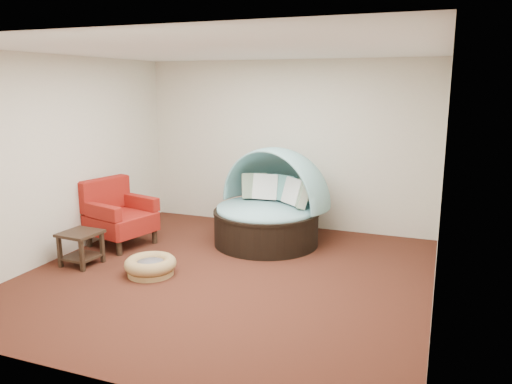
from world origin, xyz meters
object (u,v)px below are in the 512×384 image
(canopy_daybed, at_px, (270,199))
(red_armchair, at_px, (118,215))
(pet_basket, at_px, (151,266))
(side_table, at_px, (81,244))

(canopy_daybed, height_order, red_armchair, canopy_daybed)
(pet_basket, xyz_separation_m, red_armchair, (-1.13, 0.91, 0.34))
(canopy_daybed, distance_m, side_table, 2.79)
(pet_basket, bearing_deg, red_armchair, 141.33)
(canopy_daybed, relative_size, side_table, 4.02)
(side_table, bearing_deg, pet_basket, 1.23)
(pet_basket, height_order, red_armchair, red_armchair)
(canopy_daybed, height_order, pet_basket, canopy_daybed)
(pet_basket, xyz_separation_m, side_table, (-1.07, -0.02, 0.18))
(canopy_daybed, bearing_deg, side_table, -119.88)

